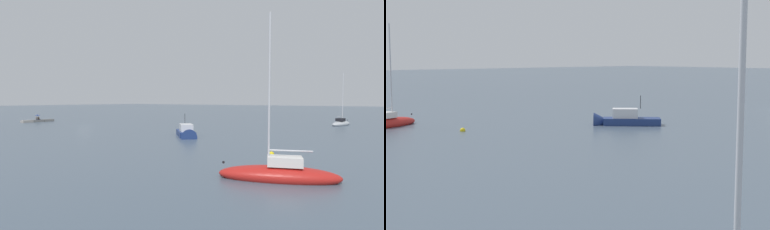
% 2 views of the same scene
% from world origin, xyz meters
% --- Properties ---
extents(sailboat_red_far, '(5.07, 8.14, 11.33)m').
position_xyz_m(sailboat_red_far, '(19.18, 48.00, 0.39)').
color(sailboat_red_far, red).
rests_on(sailboat_red_far, ground_plane).
extents(motorboat_navy_near, '(6.78, 6.62, 4.07)m').
position_xyz_m(motorboat_navy_near, '(3.42, 28.63, 0.43)').
color(motorboat_navy_near, navy).
rests_on(motorboat_navy_near, ground_plane).
extents(mooring_buoy_near, '(0.54, 0.54, 0.54)m').
position_xyz_m(mooring_buoy_near, '(10.59, 44.09, 0.09)').
color(mooring_buoy_near, yellow).
rests_on(mooring_buoy_near, ground_plane).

